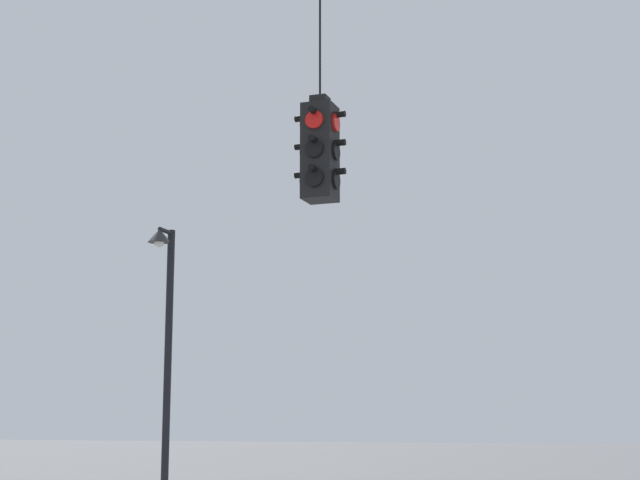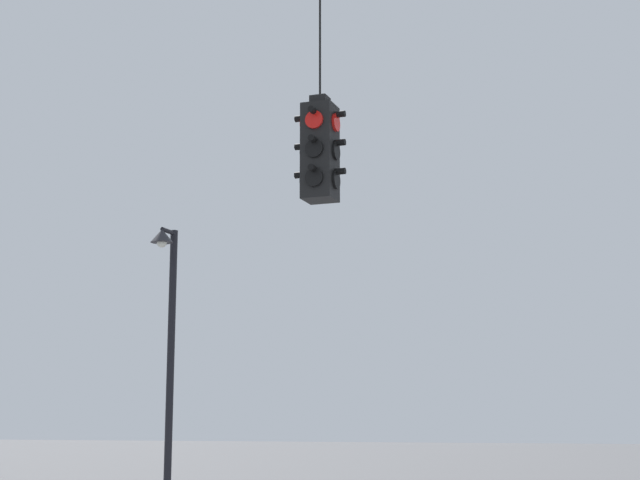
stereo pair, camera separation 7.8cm
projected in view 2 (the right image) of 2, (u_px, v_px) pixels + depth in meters
traffic_light_near_right_pole at (320, 150)px, 10.65m from camera, size 0.58×0.58×3.17m
street_lamp at (167, 343)px, 15.57m from camera, size 0.36×0.64×5.27m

